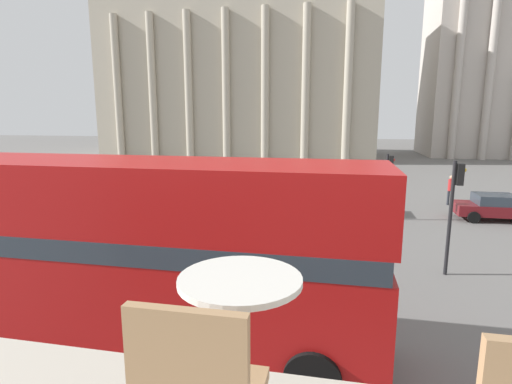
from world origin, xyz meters
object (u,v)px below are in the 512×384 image
Objects in this scene: plaza_building_left at (242,78)px; car_black at (348,201)px; traffic_light_near at (454,202)px; traffic_light_mid at (388,177)px; cafe_dining_table at (240,315)px; pedestrian_red at (451,188)px; double_decker_bus at (135,246)px; pedestrian_grey at (192,195)px; car_maroon at (497,207)px.

plaza_building_left is 36.16m from car_black.
traffic_light_near is 7.36m from traffic_light_mid.
cafe_dining_table is 54.31m from plaza_building_left.
plaza_building_left is 8.36× the size of car_black.
traffic_light_mid is 1.90× the size of pedestrian_red.
plaza_building_left reaches higher than double_decker_bus.
double_decker_bus reaches higher than pedestrian_red.
traffic_light_near is 2.15× the size of pedestrian_red.
pedestrian_grey is at bearing 77.37° from pedestrian_red.
double_decker_bus is at bearing -143.80° from traffic_light_near.
cafe_dining_table is 0.40× the size of pedestrian_grey.
car_maroon is (8.65, 20.37, -3.61)m from cafe_dining_table.
traffic_light_mid is (6.97, 13.24, -0.16)m from double_decker_bus.
cafe_dining_table reaches higher than car_maroon.
pedestrian_red is at bearing 63.98° from double_decker_bus.
traffic_light_near is 0.92× the size of car_black.
double_decker_bus is 2.60× the size of car_black.
pedestrian_red is at bearing 73.06° from cafe_dining_table.
car_black is (5.08, 14.37, -1.72)m from double_decker_bus.
cafe_dining_table is 19.67m from traffic_light_mid.
traffic_light_mid reaches higher than car_black.
traffic_light_mid is at bearing 53.68° from pedestrian_grey.
double_decker_bus is at bearing -79.58° from plaza_building_left.
traffic_light_mid is 0.82× the size of car_black.
traffic_light_near is 12.22m from pedestrian_red.
cafe_dining_table is 0.17× the size of car_black.
traffic_light_mid is at bearing 68.43° from double_decker_bus.
pedestrian_grey is (-11.47, 6.35, -1.47)m from traffic_light_near.
car_maroon is at bearing 66.99° from cafe_dining_table.
traffic_light_near reaches higher than pedestrian_red.
pedestrian_red is (7.26, 23.83, -3.26)m from cafe_dining_table.
pedestrian_grey is 1.01× the size of pedestrian_red.
car_maroon is (12.57, 14.28, -1.72)m from double_decker_bus.
car_maroon is 15.98m from pedestrian_grey.
cafe_dining_table is (3.92, -6.09, 1.89)m from double_decker_bus.
pedestrian_red reaches higher than car_black.
double_decker_bus reaches higher than traffic_light_near.
traffic_light_mid is 0.82× the size of car_maroon.
traffic_light_near is 2.12× the size of pedestrian_grey.
double_decker_bus is at bearing -99.34° from car_black.
car_maroon is at bearing 54.84° from double_decker_bus.
traffic_light_near is 0.92× the size of car_maroon.
double_decker_bus is 14.96× the size of cafe_dining_table.
pedestrian_grey is at bearing 111.37° from cafe_dining_table.
traffic_light_near is at bearing -67.54° from plaza_building_left.
plaza_building_left reaches higher than pedestrian_red.
plaza_building_left is 37.52m from traffic_light_mid.
pedestrian_grey is at bearing -81.25° from plaza_building_left.
car_black is (13.61, -32.05, -9.75)m from plaza_building_left.
double_decker_bus is at bearing -117.76° from traffic_light_mid.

